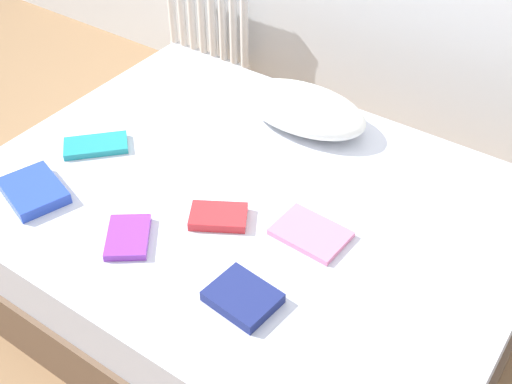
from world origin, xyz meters
TOP-DOWN VIEW (x-y plane):
  - ground_plane at (0.00, 0.00)m, footprint 8.00×8.00m
  - bed at (0.00, 0.00)m, footprint 2.00×1.50m
  - radiator at (-1.14, 1.20)m, footprint 0.57×0.04m
  - pillow at (-0.08, 0.50)m, footprint 0.55×0.32m
  - textbook_navy at (0.27, -0.41)m, footprint 0.22×0.18m
  - textbook_red at (-0.01, -0.17)m, footprint 0.23×0.21m
  - textbook_purple at (-0.20, -0.42)m, footprint 0.23×0.24m
  - textbook_pink at (0.29, -0.05)m, footprint 0.25×0.19m
  - textbook_blue at (-0.64, -0.44)m, footprint 0.29×0.25m
  - textbook_teal at (-0.66, -0.11)m, footprint 0.26×0.27m

SIDE VIEW (x-z plane):
  - ground_plane at x=0.00m, z-range 0.00..0.00m
  - bed at x=0.00m, z-range 0.00..0.50m
  - radiator at x=-1.14m, z-range 0.14..0.66m
  - textbook_pink at x=0.29m, z-range 0.50..0.52m
  - textbook_teal at x=-0.66m, z-range 0.50..0.53m
  - textbook_purple at x=-0.20m, z-range 0.50..0.53m
  - textbook_red at x=-0.01m, z-range 0.50..0.53m
  - textbook_navy at x=0.27m, z-range 0.50..0.54m
  - textbook_blue at x=-0.64m, z-range 0.50..0.54m
  - pillow at x=-0.08m, z-range 0.50..0.64m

